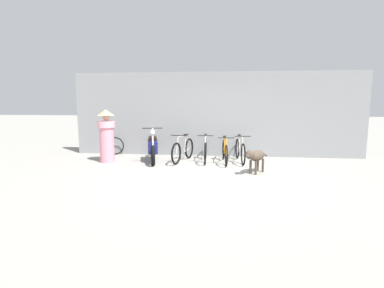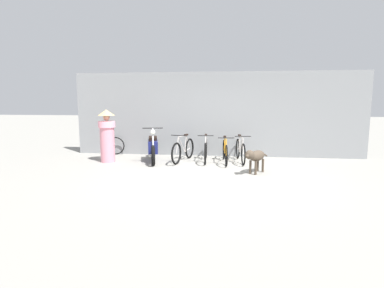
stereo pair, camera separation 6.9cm
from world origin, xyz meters
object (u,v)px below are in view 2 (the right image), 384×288
bicycle_1 (206,150)px  motorcycle (153,148)px  person_in_robes (107,135)px  spare_tire_left (116,146)px  bicycle_2 (225,151)px  bicycle_3 (240,150)px  bicycle_0 (183,150)px  stray_dog (256,156)px

bicycle_1 → motorcycle: motorcycle is taller
person_in_robes → spare_tire_left: (-0.23, 1.23, -0.52)m
bicycle_2 → motorcycle: 2.16m
bicycle_1 → bicycle_3: (1.04, 0.06, -0.00)m
bicycle_1 → spare_tire_left: size_ratio=2.75×
bicycle_0 → person_in_robes: bearing=-66.2°
bicycle_3 → bicycle_0: bearing=-91.1°
stray_dog → person_in_robes: size_ratio=0.60×
bicycle_3 → person_in_robes: (-3.94, -0.53, 0.48)m
bicycle_0 → motorcycle: size_ratio=0.89×
person_in_robes → motorcycle: bearing=159.5°
bicycle_0 → spare_tire_left: size_ratio=2.70×
motorcycle → stray_dog: bearing=52.8°
bicycle_0 → person_in_robes: person_in_robes is taller
bicycle_1 → person_in_robes: person_in_robes is taller
bicycle_2 → motorcycle: (-2.16, -0.08, 0.08)m
bicycle_0 → bicycle_2: size_ratio=0.95×
bicycle_0 → stray_dog: size_ratio=1.73×
motorcycle → spare_tire_left: (-1.55, 0.98, -0.11)m
bicycle_0 → motorcycle: (-0.90, -0.12, 0.07)m
bicycle_0 → bicycle_3: bearing=109.8°
bicycle_2 → motorcycle: size_ratio=0.94×
bicycle_1 → motorcycle: size_ratio=0.91×
bicycle_1 → stray_dog: (1.35, -1.42, 0.10)m
bicycle_3 → spare_tire_left: 4.22m
motorcycle → stray_dog: 3.17m
bicycle_2 → person_in_robes: (-3.48, -0.32, 0.49)m
bicycle_3 → spare_tire_left: size_ratio=2.82×
person_in_robes → spare_tire_left: person_in_robes is taller
bicycle_1 → stray_dog: 1.97m
spare_tire_left → person_in_robes: bearing=-79.4°
bicycle_2 → stray_dog: bearing=26.5°
bicycle_3 → stray_dog: (0.31, -1.49, 0.10)m
bicycle_0 → spare_tire_left: 2.60m
stray_dog → person_in_robes: person_in_robes is taller
motorcycle → bicycle_0: bearing=82.6°
bicycle_1 → bicycle_3: bicycle_1 is taller
bicycle_0 → person_in_robes: (-2.23, -0.37, 0.48)m
stray_dog → person_in_robes: (-4.25, 0.96, 0.38)m
bicycle_0 → spare_tire_left: bearing=-94.9°
bicycle_0 → bicycle_3: size_ratio=0.96×
bicycle_1 → spare_tire_left: 3.22m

